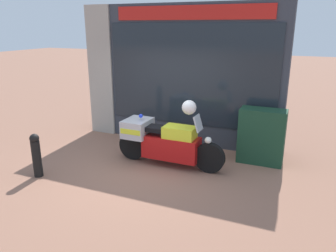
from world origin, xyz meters
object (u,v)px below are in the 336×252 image
(utility_cabinet, at_px, (261,136))
(street_bollard, at_px, (36,154))
(white_helmet, at_px, (189,107))
(paramedic_motorcycle, at_px, (163,140))

(utility_cabinet, distance_m, street_bollard, 4.70)
(white_helmet, relative_size, street_bollard, 0.33)
(paramedic_motorcycle, xyz_separation_m, utility_cabinet, (1.93, 0.94, 0.06))
(utility_cabinet, height_order, white_helmet, white_helmet)
(street_bollard, bearing_deg, paramedic_motorcycle, 36.97)
(street_bollard, bearing_deg, utility_cabinet, 31.94)
(street_bollard, bearing_deg, white_helmet, 30.29)
(paramedic_motorcycle, relative_size, utility_cabinet, 2.01)
(paramedic_motorcycle, height_order, street_bollard, paramedic_motorcycle)
(utility_cabinet, bearing_deg, paramedic_motorcycle, -154.07)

